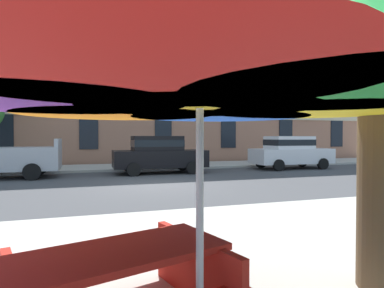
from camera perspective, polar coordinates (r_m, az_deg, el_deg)
ground_plane at (r=11.64m, az=-6.67°, el=-7.29°), size 120.00×120.00×0.00m
sidewalk_far at (r=18.31m, az=-10.72°, el=-4.02°), size 56.00×3.60×0.12m
apartment_building at (r=26.80m, az=-12.92°, el=11.22°), size 36.82×12.08×12.80m
sedan_black at (r=15.34m, az=-5.94°, el=-1.68°), size 4.40×1.98×1.78m
sedan_white at (r=18.29m, az=17.18°, el=-1.27°), size 4.40×1.98×1.78m
patio_umbrella at (r=2.49m, az=1.42°, el=12.77°), size 4.09×3.80×2.56m
picnic_table at (r=2.98m, az=-12.89°, el=-23.11°), size 2.16×1.97×0.77m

